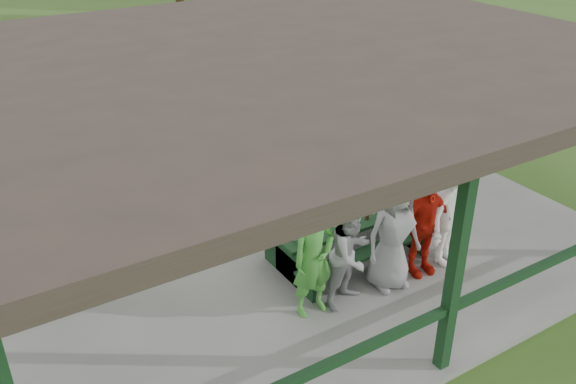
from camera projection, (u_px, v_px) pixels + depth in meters
ground at (285, 237)px, 10.69m from camera, size 90.00×90.00×0.00m
concrete_slab at (285, 235)px, 10.67m from camera, size 10.00×8.00×0.10m
pavilion_structure at (285, 60)px, 9.22m from camera, size 10.60×8.60×3.24m
picnic_table_near at (347, 233)px, 9.73m from camera, size 2.57×1.39×0.75m
picnic_table_far at (283, 185)px, 11.24m from camera, size 2.58×1.39×0.75m
table_setting at (350, 215)px, 9.62m from camera, size 2.28×0.45×0.10m
contestant_green at (313, 258)px, 8.35m from camera, size 0.66×0.44×1.79m
contestant_grey_left at (351, 254)px, 8.60m from camera, size 0.92×0.80×1.60m
contestant_grey_mid at (393, 233)px, 8.89m from camera, size 0.94×0.65×1.82m
contestant_red at (423, 225)px, 9.22m from camera, size 1.04×0.53×1.70m
contestant_white_fedora at (453, 211)px, 9.41m from camera, size 1.38×1.06×1.94m
spectator_lblue at (219, 163)px, 11.45m from camera, size 1.36×0.44×1.46m
spectator_blue at (144, 164)px, 11.25m from camera, size 0.61×0.43×1.60m
spectator_grey at (306, 141)px, 12.08m from camera, size 1.00×0.89×1.71m
pickup_truck at (140, 59)px, 18.32m from camera, size 5.58×4.18×1.41m
farm_trailer at (97, 86)px, 16.09m from camera, size 3.93×2.03×1.36m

